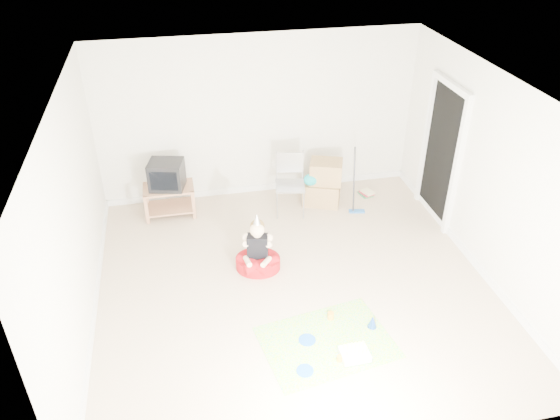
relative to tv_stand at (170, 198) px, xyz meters
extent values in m
plane|color=#CEB494|center=(1.49, -2.05, -0.28)|extent=(5.00, 5.00, 0.00)
cube|color=black|center=(3.97, -0.85, 0.74)|extent=(0.02, 0.90, 2.05)
cube|color=#9F6947|center=(0.00, 0.00, 0.18)|extent=(0.76, 0.48, 0.03)
cube|color=#9F6947|center=(0.00, 0.00, -0.16)|extent=(0.76, 0.48, 0.03)
cube|color=#9F6947|center=(-0.35, -0.21, -0.04)|extent=(0.05, 0.05, 0.48)
cube|color=#9F6947|center=(0.35, -0.21, -0.04)|extent=(0.05, 0.05, 0.48)
cube|color=#9F6947|center=(-0.35, 0.21, -0.04)|extent=(0.05, 0.05, 0.48)
cube|color=#9F6947|center=(0.35, 0.21, -0.04)|extent=(0.05, 0.05, 0.48)
cube|color=black|center=(0.00, 0.00, 0.41)|extent=(0.58, 0.52, 0.43)
cube|color=#97989D|center=(1.82, -0.33, 0.19)|extent=(0.51, 0.49, 0.03)
cylinder|color=#97989D|center=(1.63, -0.30, 0.21)|extent=(0.02, 0.02, 0.98)
cylinder|color=#97989D|center=(2.02, -0.37, 0.21)|extent=(0.02, 0.02, 0.98)
cube|color=#A58050|center=(2.39, -0.15, -0.09)|extent=(0.69, 0.62, 0.37)
cube|color=#A58050|center=(2.45, -0.14, 0.27)|extent=(0.60, 0.54, 0.35)
ellipsoid|color=#0D9198|center=(2.19, -0.21, 0.19)|extent=(0.25, 0.17, 0.20)
cube|color=#225FAD|center=(2.86, -0.55, -0.27)|extent=(0.26, 0.13, 0.03)
cylinder|color=black|center=(2.86, -0.55, 0.23)|extent=(0.09, 0.33, 0.97)
cube|color=#277542|center=(3.18, -0.07, -0.27)|extent=(0.22, 0.26, 0.03)
cube|color=#AD2533|center=(3.18, -0.07, -0.24)|extent=(0.22, 0.26, 0.02)
cube|color=beige|center=(3.18, -0.07, -0.22)|extent=(0.23, 0.25, 0.03)
cylinder|color=#AD1016|center=(1.10, -1.62, -0.20)|extent=(0.73, 0.73, 0.16)
cube|color=black|center=(1.10, -1.62, 0.06)|extent=(0.30, 0.22, 0.36)
sphere|color=beige|center=(1.10, -1.62, 0.34)|extent=(0.23, 0.23, 0.19)
cone|color=silver|center=(1.10, -1.62, 0.51)|extent=(0.10, 0.10, 0.14)
cube|color=#DC2E86|center=(1.63, -3.13, -0.28)|extent=(1.60, 1.27, 0.01)
cube|color=white|center=(1.87, -3.42, -0.23)|extent=(0.32, 0.26, 0.08)
cube|color=#3AA460|center=(1.87, -3.42, -0.27)|extent=(0.32, 0.26, 0.01)
cylinder|color=beige|center=(1.76, -3.47, -0.16)|extent=(0.01, 0.01, 0.07)
cylinder|color=beige|center=(1.80, -3.47, -0.16)|extent=(0.01, 0.01, 0.07)
cylinder|color=beige|center=(1.85, -3.47, -0.16)|extent=(0.01, 0.01, 0.07)
cylinder|color=beige|center=(1.89, -3.46, -0.16)|extent=(0.01, 0.01, 0.07)
cylinder|color=beige|center=(1.93, -3.46, -0.16)|extent=(0.01, 0.01, 0.07)
cylinder|color=beige|center=(1.98, -3.46, -0.16)|extent=(0.01, 0.01, 0.07)
cylinder|color=beige|center=(1.76, -3.37, -0.16)|extent=(0.01, 0.01, 0.07)
cylinder|color=beige|center=(1.80, -3.37, -0.16)|extent=(0.01, 0.01, 0.07)
cylinder|color=beige|center=(1.84, -3.37, -0.16)|extent=(0.01, 0.01, 0.07)
cylinder|color=beige|center=(1.89, -3.36, -0.16)|extent=(0.01, 0.01, 0.07)
cylinder|color=beige|center=(1.93, -3.36, -0.16)|extent=(0.01, 0.01, 0.07)
cylinder|color=beige|center=(1.97, -3.36, -0.16)|extent=(0.01, 0.01, 0.07)
cylinder|color=blue|center=(1.42, -3.06, -0.27)|extent=(0.22, 0.22, 0.01)
cylinder|color=blue|center=(1.29, -3.50, -0.27)|extent=(0.21, 0.21, 0.01)
cylinder|color=orange|center=(1.78, -2.77, -0.23)|extent=(0.09, 0.09, 0.09)
cylinder|color=orange|center=(1.69, -3.43, -0.24)|extent=(0.08, 0.08, 0.07)
cone|color=blue|center=(2.22, -3.01, -0.19)|extent=(0.12, 0.12, 0.16)
camera|label=1|loc=(0.20, -7.39, 4.30)|focal=35.00mm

